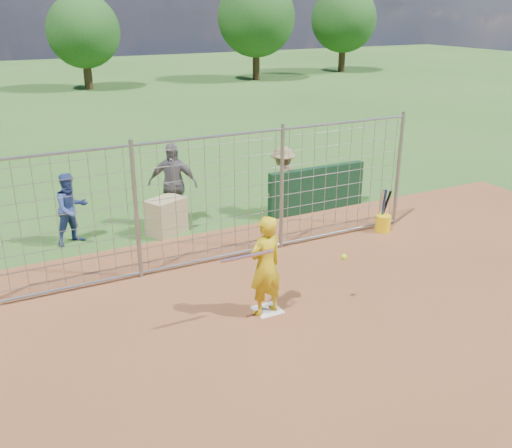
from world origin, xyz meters
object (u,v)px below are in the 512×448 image
bystander_c (283,181)px  equipment_bin (166,216)px  batter (265,266)px  bystander_b (173,184)px  bucket_with_bats (383,221)px  bystander_a (71,209)px

bystander_c → equipment_bin: bearing=-26.2°
batter → bystander_b: bystander_b is taller
bystander_b → bucket_with_bats: (4.00, -2.55, -0.71)m
bystander_b → equipment_bin: 0.80m
batter → bystander_b: size_ratio=0.88×
batter → bystander_c: 4.86m
batter → equipment_bin: (-0.30, 4.09, -0.45)m
bystander_b → bystander_c: size_ratio=1.17×
bucket_with_bats → bystander_a: bearing=158.4°
batter → equipment_bin: bearing=-96.1°
bucket_with_bats → bystander_b: bearing=147.4°
bucket_with_bats → batter: bearing=-153.7°
bystander_b → bucket_with_bats: 4.79m
bucket_with_bats → bystander_c: bearing=123.9°
bystander_c → bystander_a: bearing=-30.5°
batter → bystander_c: (2.64, 4.08, -0.03)m
batter → bystander_a: batter is taller
bystander_b → bystander_c: 2.64m
bystander_b → bucket_with_bats: size_ratio=1.97×
bystander_b → bystander_a: bearing=-146.6°
bystander_a → bucket_with_bats: 6.75m
batter → bystander_b: bearing=-100.8°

